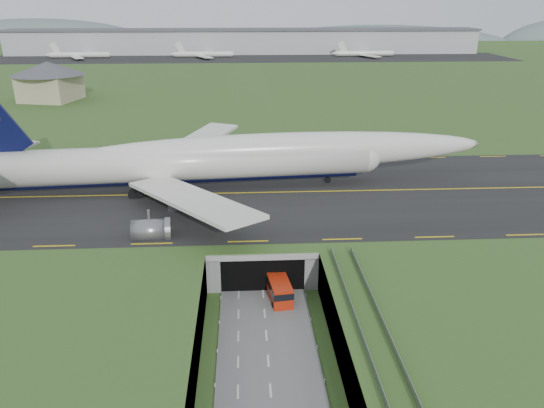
{
  "coord_description": "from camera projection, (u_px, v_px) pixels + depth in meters",
  "views": [
    {
      "loc": [
        -2.38,
        -58.75,
        39.51
      ],
      "look_at": [
        1.99,
        20.0,
        8.9
      ],
      "focal_mm": 35.0,
      "sensor_mm": 36.0,
      "label": 1
    }
  ],
  "objects": [
    {
      "name": "ground",
      "position": [
        265.0,
        323.0,
        69.11
      ],
      "size": [
        900.0,
        900.0,
        0.0
      ],
      "primitive_type": "plane",
      "color": "#3A5923",
      "rests_on": "ground"
    },
    {
      "name": "airfield_deck",
      "position": [
        265.0,
        303.0,
        68.02
      ],
      "size": [
        800.0,
        800.0,
        6.0
      ],
      "primitive_type": "cube",
      "color": "gray",
      "rests_on": "ground"
    },
    {
      "name": "trench_road",
      "position": [
        268.0,
        359.0,
        62.09
      ],
      "size": [
        12.0,
        75.0,
        0.2
      ],
      "primitive_type": "cube",
      "color": "slate",
      "rests_on": "ground"
    },
    {
      "name": "taxiway",
      "position": [
        257.0,
        193.0,
        97.62
      ],
      "size": [
        800.0,
        44.0,
        0.18
      ],
      "primitive_type": "cube",
      "color": "black",
      "rests_on": "airfield_deck"
    },
    {
      "name": "tunnel_portal",
      "position": [
        261.0,
        245.0,
        83.46
      ],
      "size": [
        17.0,
        22.3,
        6.0
      ],
      "color": "gray",
      "rests_on": "ground"
    },
    {
      "name": "guideway",
      "position": [
        390.0,
        387.0,
        49.96
      ],
      "size": [
        3.0,
        53.0,
        7.05
      ],
      "color": "#A8A8A3",
      "rests_on": "ground"
    },
    {
      "name": "jumbo_jet",
      "position": [
        219.0,
        160.0,
        98.22
      ],
      "size": [
        100.39,
        63.33,
        21.02
      ],
      "rotation": [
        0.0,
        0.0,
        0.08
      ],
      "color": "silver",
      "rests_on": "ground"
    },
    {
      "name": "shuttle_tram",
      "position": [
        279.0,
        288.0,
        74.27
      ],
      "size": [
        3.66,
        7.59,
        2.99
      ],
      "rotation": [
        0.0,
        0.0,
        0.13
      ],
      "color": "red",
      "rests_on": "ground"
    },
    {
      "name": "service_building",
      "position": [
        49.0,
        78.0,
        183.7
      ],
      "size": [
        29.64,
        29.64,
        13.4
      ],
      "rotation": [
        0.0,
        0.0,
        -0.24
      ],
      "color": "tan",
      "rests_on": "ground"
    },
    {
      "name": "cargo_terminal",
      "position": [
        245.0,
        41.0,
        342.75
      ],
      "size": [
        320.0,
        67.0,
        15.6
      ],
      "color": "#B2B2B2",
      "rests_on": "ground"
    },
    {
      "name": "distant_hills",
      "position": [
        316.0,
        51.0,
        474.13
      ],
      "size": [
        700.0,
        91.0,
        60.0
      ],
      "color": "slate",
      "rests_on": "ground"
    }
  ]
}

